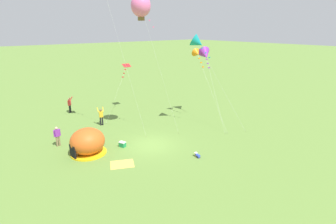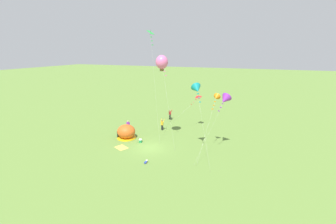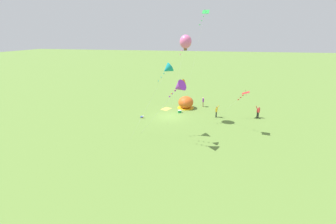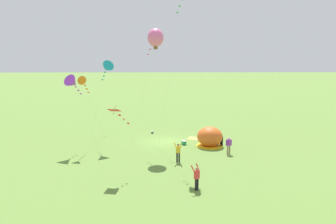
# 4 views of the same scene
# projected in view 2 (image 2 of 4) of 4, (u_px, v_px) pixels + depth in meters

# --- Properties ---
(ground_plane) EXTENTS (300.00, 300.00, 0.00)m
(ground_plane) POSITION_uv_depth(u_px,v_px,m) (150.00, 148.00, 30.35)
(ground_plane) COLOR olive
(popup_tent) EXTENTS (2.81, 2.81, 2.10)m
(popup_tent) POSITION_uv_depth(u_px,v_px,m) (126.00, 132.00, 33.50)
(popup_tent) COLOR #D8591E
(popup_tent) RESTS_ON ground
(picnic_blanket) EXTENTS (2.10, 1.91, 0.01)m
(picnic_blanket) POSITION_uv_depth(u_px,v_px,m) (121.00, 148.00, 30.42)
(picnic_blanket) COLOR gold
(picnic_blanket) RESTS_ON ground
(cooler_box) EXTENTS (0.53, 0.62, 0.44)m
(cooler_box) POSITION_uv_depth(u_px,v_px,m) (140.00, 141.00, 32.17)
(cooler_box) COLOR #1E8C4C
(cooler_box) RESTS_ON ground
(toddler_crawling) EXTENTS (0.28, 0.55, 0.32)m
(toddler_crawling) POSITION_uv_depth(u_px,v_px,m) (146.00, 162.00, 26.17)
(toddler_crawling) COLOR blue
(toddler_crawling) RESTS_ON ground
(person_watching_sky) EXTENTS (0.69, 0.56, 1.89)m
(person_watching_sky) POSITION_uv_depth(u_px,v_px,m) (162.00, 124.00, 36.91)
(person_watching_sky) COLOR black
(person_watching_sky) RESTS_ON ground
(person_far_back) EXTENTS (0.59, 0.29, 1.72)m
(person_far_back) POSITION_uv_depth(u_px,v_px,m) (128.00, 125.00, 36.62)
(person_far_back) COLOR #8C7251
(person_far_back) RESTS_ON ground
(person_flying_kite) EXTENTS (0.70, 0.70, 1.89)m
(person_flying_kite) POSITION_uv_depth(u_px,v_px,m) (170.00, 114.00, 42.89)
(person_flying_kite) COLOR black
(person_flying_kite) RESTS_ON ground
(kite_green) EXTENTS (2.95, 3.42, 15.50)m
(kite_green) POSITION_uv_depth(u_px,v_px,m) (151.00, 36.00, 31.18)
(kite_green) COLOR silver
(kite_green) RESTS_ON ground
(kite_red) EXTENTS (5.18, 3.77, 5.70)m
(kite_red) POSITION_uv_depth(u_px,v_px,m) (197.00, 98.00, 36.89)
(kite_red) COLOR silver
(kite_red) RESTS_ON ground
(kite_orange) EXTENTS (1.48, 5.88, 7.54)m
(kite_orange) POSITION_uv_depth(u_px,v_px,m) (216.00, 97.00, 28.28)
(kite_orange) COLOR silver
(kite_orange) RESTS_ON ground
(kite_teal) EXTENTS (3.77, 5.03, 9.03)m
(kite_teal) POSITION_uv_depth(u_px,v_px,m) (197.00, 89.00, 26.82)
(kite_teal) COLOR silver
(kite_teal) RESTS_ON ground
(kite_pink) EXTENTS (3.43, 2.72, 12.16)m
(kite_pink) POSITION_uv_depth(u_px,v_px,m) (162.00, 62.00, 29.17)
(kite_pink) COLOR silver
(kite_pink) RESTS_ON ground
(kite_purple) EXTENTS (3.23, 6.18, 7.68)m
(kite_purple) POSITION_uv_depth(u_px,v_px,m) (225.00, 100.00, 27.80)
(kite_purple) COLOR silver
(kite_purple) RESTS_ON ground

